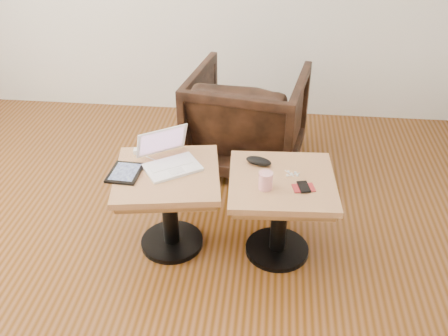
# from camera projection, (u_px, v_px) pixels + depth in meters

# --- Properties ---
(room_shell) EXTENTS (4.52, 4.52, 2.71)m
(room_shell) POSITION_uv_depth(u_px,v_px,m) (112.00, 51.00, 2.06)
(room_shell) COLOR #502C0B
(room_shell) RESTS_ON ground
(side_table_left) EXTENTS (0.67, 0.67, 0.53)m
(side_table_left) POSITION_uv_depth(u_px,v_px,m) (168.00, 191.00, 2.87)
(side_table_left) COLOR black
(side_table_left) RESTS_ON ground
(side_table_right) EXTENTS (0.61, 0.61, 0.53)m
(side_table_right) POSITION_uv_depth(u_px,v_px,m) (281.00, 198.00, 2.81)
(side_table_right) COLOR black
(side_table_right) RESTS_ON ground
(laptop) EXTENTS (0.41, 0.40, 0.20)m
(laptop) POSITION_uv_depth(u_px,v_px,m) (169.00, 159.00, 2.84)
(laptop) COLOR white
(laptop) RESTS_ON side_table_left
(tablet) EXTENTS (0.18, 0.22, 0.02)m
(tablet) POSITION_uv_depth(u_px,v_px,m) (125.00, 173.00, 2.78)
(tablet) COLOR black
(tablet) RESTS_ON side_table_left
(charging_adapter) EXTENTS (0.05, 0.05, 0.03)m
(charging_adapter) POSITION_uv_depth(u_px,v_px,m) (137.00, 151.00, 2.96)
(charging_adapter) COLOR white
(charging_adapter) RESTS_ON side_table_left
(glasses_case) EXTENTS (0.16, 0.11, 0.05)m
(glasses_case) POSITION_uv_depth(u_px,v_px,m) (259.00, 161.00, 2.85)
(glasses_case) COLOR black
(glasses_case) RESTS_ON side_table_right
(striped_cup) EXTENTS (0.10, 0.10, 0.10)m
(striped_cup) POSITION_uv_depth(u_px,v_px,m) (266.00, 181.00, 2.64)
(striped_cup) COLOR #D84353
(striped_cup) RESTS_ON side_table_right
(earbuds_tangle) EXTENTS (0.08, 0.05, 0.02)m
(earbuds_tangle) POSITION_uv_depth(u_px,v_px,m) (292.00, 174.00, 2.77)
(earbuds_tangle) COLOR white
(earbuds_tangle) RESTS_ON side_table_right
(phone_on_sleeve) EXTENTS (0.13, 0.11, 0.01)m
(phone_on_sleeve) POSITION_uv_depth(u_px,v_px,m) (304.00, 187.00, 2.66)
(phone_on_sleeve) COLOR maroon
(phone_on_sleeve) RESTS_ON side_table_right
(armchair) EXTENTS (0.92, 0.94, 0.75)m
(armchair) POSITION_uv_depth(u_px,v_px,m) (247.00, 119.00, 3.69)
(armchair) COLOR black
(armchair) RESTS_ON ground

